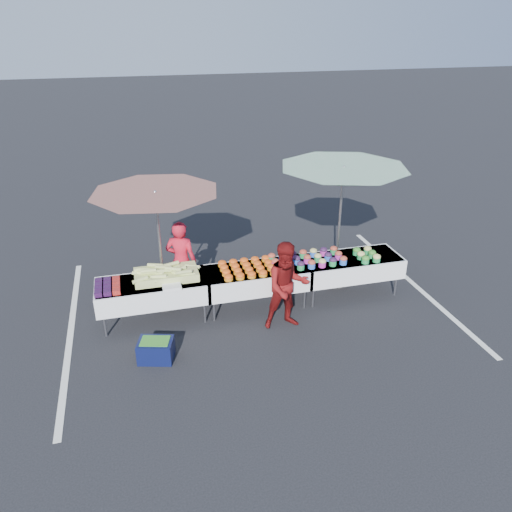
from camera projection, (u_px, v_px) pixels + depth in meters
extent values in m
plane|color=black|center=(256.00, 306.00, 9.05)|extent=(80.00, 80.00, 0.00)
cube|color=silver|center=(71.00, 331.00, 8.31)|extent=(0.10, 5.00, 0.00)
cube|color=silver|center=(413.00, 284.00, 9.79)|extent=(0.10, 5.00, 0.00)
cube|color=white|center=(152.00, 283.00, 8.32)|extent=(1.80, 0.75, 0.04)
cube|color=white|center=(153.00, 291.00, 8.39)|extent=(1.86, 0.81, 0.36)
cylinder|color=slate|center=(105.00, 326.00, 8.10)|extent=(0.04, 0.04, 0.39)
cylinder|color=slate|center=(105.00, 308.00, 8.62)|extent=(0.04, 0.04, 0.39)
cylinder|color=slate|center=(205.00, 312.00, 8.48)|extent=(0.04, 0.04, 0.39)
cylinder|color=slate|center=(199.00, 295.00, 9.00)|extent=(0.04, 0.04, 0.39)
cube|color=white|center=(256.00, 270.00, 8.73)|extent=(1.80, 0.75, 0.04)
cube|color=white|center=(256.00, 278.00, 8.80)|extent=(1.86, 0.81, 0.36)
cylinder|color=slate|center=(214.00, 311.00, 8.52)|extent=(0.04, 0.04, 0.39)
cylinder|color=slate|center=(208.00, 294.00, 9.03)|extent=(0.04, 0.04, 0.39)
cylinder|color=slate|center=(305.00, 298.00, 8.90)|extent=(0.04, 0.04, 0.39)
cylinder|color=slate|center=(294.00, 283.00, 9.41)|extent=(0.04, 0.04, 0.39)
cube|color=white|center=(351.00, 258.00, 9.15)|extent=(1.80, 0.75, 0.04)
cube|color=white|center=(350.00, 266.00, 9.22)|extent=(1.86, 0.81, 0.36)
cylinder|color=slate|center=(313.00, 297.00, 8.94)|extent=(0.04, 0.04, 0.39)
cylinder|color=slate|center=(302.00, 282.00, 9.45)|extent=(0.04, 0.04, 0.39)
cylinder|color=slate|center=(395.00, 286.00, 9.31)|extent=(0.04, 0.04, 0.39)
cylinder|color=slate|center=(380.00, 272.00, 9.83)|extent=(0.04, 0.04, 0.39)
cube|color=black|center=(98.00, 294.00, 7.86)|extent=(0.12, 0.12, 0.08)
cube|color=black|center=(98.00, 290.00, 7.98)|extent=(0.12, 0.12, 0.08)
cube|color=black|center=(99.00, 285.00, 8.10)|extent=(0.12, 0.12, 0.08)
cube|color=black|center=(99.00, 281.00, 8.23)|extent=(0.12, 0.12, 0.08)
cube|color=black|center=(107.00, 293.00, 7.89)|extent=(0.12, 0.12, 0.08)
cube|color=black|center=(107.00, 288.00, 8.01)|extent=(0.12, 0.12, 0.08)
cube|color=black|center=(107.00, 284.00, 8.14)|extent=(0.12, 0.12, 0.08)
cube|color=black|center=(107.00, 280.00, 8.26)|extent=(0.12, 0.12, 0.08)
cube|color=maroon|center=(116.00, 292.00, 7.92)|extent=(0.12, 0.12, 0.08)
cube|color=maroon|center=(116.00, 287.00, 8.05)|extent=(0.12, 0.12, 0.08)
cube|color=maroon|center=(116.00, 283.00, 8.17)|extent=(0.12, 0.12, 0.08)
cube|color=maroon|center=(116.00, 279.00, 8.29)|extent=(0.12, 0.12, 0.08)
cube|color=#C0C665|center=(166.00, 275.00, 8.38)|extent=(1.05, 0.55, 0.14)
cylinder|color=#C0C665|center=(183.00, 267.00, 8.57)|extent=(0.27, 0.09, 0.10)
cylinder|color=#C0C665|center=(142.00, 271.00, 8.29)|extent=(0.27, 0.14, 0.07)
cylinder|color=#C0C665|center=(173.00, 269.00, 8.25)|extent=(0.27, 0.14, 0.09)
cylinder|color=#C0C665|center=(140.00, 274.00, 8.29)|extent=(0.27, 0.15, 0.10)
cylinder|color=#C0C665|center=(155.00, 272.00, 8.25)|extent=(0.27, 0.15, 0.08)
cylinder|color=#C0C665|center=(163.00, 267.00, 8.35)|extent=(0.27, 0.10, 0.10)
cylinder|color=#C0C665|center=(164.00, 271.00, 8.25)|extent=(0.27, 0.07, 0.08)
cylinder|color=#C0C665|center=(159.00, 277.00, 8.16)|extent=(0.27, 0.14, 0.09)
cylinder|color=#C0C665|center=(155.00, 265.00, 8.47)|extent=(0.27, 0.12, 0.08)
cylinder|color=#C0C665|center=(192.00, 266.00, 8.55)|extent=(0.27, 0.16, 0.08)
cylinder|color=#C0C665|center=(147.00, 272.00, 8.23)|extent=(0.27, 0.11, 0.07)
cylinder|color=#C0C665|center=(162.00, 280.00, 8.14)|extent=(0.27, 0.10, 0.07)
cylinder|color=#C0C665|center=(171.00, 264.00, 8.48)|extent=(0.27, 0.12, 0.08)
cylinder|color=#C0C665|center=(140.00, 280.00, 8.05)|extent=(0.27, 0.15, 0.08)
cylinder|color=#C0C665|center=(145.00, 270.00, 8.28)|extent=(0.27, 0.10, 0.08)
cylinder|color=#C0C665|center=(179.00, 270.00, 8.35)|extent=(0.27, 0.16, 0.10)
cylinder|color=#C0C665|center=(149.00, 271.00, 8.19)|extent=(0.27, 0.12, 0.09)
cylinder|color=#C0C665|center=(184.00, 272.00, 8.19)|extent=(0.27, 0.09, 0.07)
cylinder|color=#C0C665|center=(188.00, 274.00, 8.26)|extent=(0.27, 0.10, 0.09)
cylinder|color=#C0C665|center=(182.00, 274.00, 8.30)|extent=(0.27, 0.12, 0.09)
cylinder|color=#C0C665|center=(170.00, 266.00, 8.59)|extent=(0.27, 0.10, 0.08)
cube|color=white|center=(172.00, 286.00, 8.11)|extent=(0.30, 0.25, 0.05)
cylinder|color=orange|center=(229.00, 279.00, 8.34)|extent=(0.15, 0.15, 0.05)
ellipsoid|color=#C83F0B|center=(229.00, 277.00, 8.33)|extent=(0.15, 0.15, 0.08)
cylinder|color=orange|center=(226.00, 274.00, 8.50)|extent=(0.15, 0.15, 0.05)
ellipsoid|color=#C83F0B|center=(226.00, 272.00, 8.48)|extent=(0.15, 0.15, 0.08)
cylinder|color=orange|center=(224.00, 269.00, 8.66)|extent=(0.15, 0.15, 0.05)
ellipsoid|color=#C83F0B|center=(224.00, 267.00, 8.64)|extent=(0.15, 0.15, 0.08)
cylinder|color=orange|center=(222.00, 265.00, 8.81)|extent=(0.15, 0.15, 0.05)
ellipsoid|color=#C83F0B|center=(222.00, 263.00, 8.80)|extent=(0.15, 0.15, 0.08)
cylinder|color=orange|center=(240.00, 277.00, 8.39)|extent=(0.15, 0.15, 0.05)
ellipsoid|color=#C83F0B|center=(240.00, 275.00, 8.37)|extent=(0.15, 0.15, 0.08)
cylinder|color=orange|center=(238.00, 273.00, 8.55)|extent=(0.15, 0.15, 0.05)
ellipsoid|color=#C83F0B|center=(238.00, 270.00, 8.53)|extent=(0.15, 0.15, 0.08)
cylinder|color=orange|center=(235.00, 268.00, 8.70)|extent=(0.15, 0.15, 0.05)
ellipsoid|color=#C83F0B|center=(235.00, 266.00, 8.69)|extent=(0.15, 0.15, 0.08)
cylinder|color=orange|center=(233.00, 263.00, 8.86)|extent=(0.15, 0.15, 0.05)
ellipsoid|color=#C83F0B|center=(233.00, 261.00, 8.84)|extent=(0.15, 0.15, 0.08)
cylinder|color=orange|center=(252.00, 276.00, 8.44)|extent=(0.15, 0.15, 0.05)
ellipsoid|color=#C83F0B|center=(252.00, 274.00, 8.42)|extent=(0.15, 0.15, 0.08)
cylinder|color=orange|center=(249.00, 271.00, 8.59)|extent=(0.15, 0.15, 0.05)
ellipsoid|color=#C83F0B|center=(249.00, 269.00, 8.58)|extent=(0.15, 0.15, 0.08)
cylinder|color=orange|center=(247.00, 267.00, 8.75)|extent=(0.15, 0.15, 0.05)
ellipsoid|color=#C83F0B|center=(247.00, 265.00, 8.73)|extent=(0.15, 0.15, 0.08)
cylinder|color=orange|center=(244.00, 262.00, 8.91)|extent=(0.15, 0.15, 0.05)
ellipsoid|color=#C83F0B|center=(244.00, 260.00, 8.89)|extent=(0.15, 0.15, 0.08)
cylinder|color=orange|center=(263.00, 274.00, 8.48)|extent=(0.15, 0.15, 0.05)
ellipsoid|color=#C83F0B|center=(263.00, 272.00, 8.46)|extent=(0.15, 0.15, 0.08)
cylinder|color=orange|center=(260.00, 270.00, 8.64)|extent=(0.15, 0.15, 0.05)
ellipsoid|color=#C83F0B|center=(260.00, 268.00, 8.62)|extent=(0.15, 0.15, 0.08)
cylinder|color=orange|center=(258.00, 265.00, 8.80)|extent=(0.15, 0.15, 0.05)
ellipsoid|color=#C83F0B|center=(258.00, 263.00, 8.78)|extent=(0.15, 0.15, 0.08)
cylinder|color=orange|center=(255.00, 261.00, 8.95)|extent=(0.15, 0.15, 0.05)
ellipsoid|color=#C83F0B|center=(255.00, 259.00, 8.93)|extent=(0.15, 0.15, 0.08)
cylinder|color=orange|center=(274.00, 273.00, 8.53)|extent=(0.15, 0.15, 0.05)
ellipsoid|color=#C83F0B|center=(274.00, 271.00, 8.51)|extent=(0.15, 0.15, 0.08)
cylinder|color=orange|center=(271.00, 268.00, 8.68)|extent=(0.15, 0.15, 0.05)
ellipsoid|color=#C83F0B|center=(271.00, 266.00, 8.67)|extent=(0.15, 0.15, 0.08)
cylinder|color=orange|center=(268.00, 264.00, 8.84)|extent=(0.15, 0.15, 0.05)
ellipsoid|color=#C83F0B|center=(268.00, 262.00, 8.82)|extent=(0.15, 0.15, 0.08)
cylinder|color=orange|center=(266.00, 260.00, 9.00)|extent=(0.15, 0.15, 0.05)
ellipsoid|color=#C83F0B|center=(266.00, 258.00, 8.98)|extent=(0.15, 0.15, 0.08)
cylinder|color=blue|center=(279.00, 270.00, 8.59)|extent=(0.13, 0.13, 0.10)
ellipsoid|color=maroon|center=(279.00, 266.00, 8.57)|extent=(0.14, 0.14, 0.10)
cylinder|color=#B72798|center=(275.00, 264.00, 8.78)|extent=(0.13, 0.13, 0.10)
ellipsoid|color=maroon|center=(275.00, 261.00, 8.76)|extent=(0.14, 0.14, 0.10)
cylinder|color=#218745|center=(272.00, 259.00, 8.98)|extent=(0.13, 0.13, 0.10)
ellipsoid|color=maroon|center=(272.00, 256.00, 8.95)|extent=(0.14, 0.14, 0.10)
cylinder|color=#B72798|center=(290.00, 268.00, 8.64)|extent=(0.13, 0.13, 0.10)
ellipsoid|color=tan|center=(290.00, 265.00, 8.61)|extent=(0.14, 0.14, 0.10)
cylinder|color=#218745|center=(286.00, 263.00, 8.83)|extent=(0.13, 0.13, 0.10)
ellipsoid|color=tan|center=(286.00, 260.00, 8.80)|extent=(0.14, 0.14, 0.10)
cylinder|color=blue|center=(282.00, 257.00, 9.02)|extent=(0.13, 0.13, 0.10)
ellipsoid|color=tan|center=(282.00, 254.00, 9.00)|extent=(0.14, 0.14, 0.10)
cylinder|color=#218745|center=(301.00, 267.00, 8.68)|extent=(0.13, 0.13, 0.10)
ellipsoid|color=#281230|center=(301.00, 264.00, 8.66)|extent=(0.14, 0.14, 0.10)
cylinder|color=blue|center=(297.00, 261.00, 8.88)|extent=(0.13, 0.13, 0.10)
ellipsoid|color=#281230|center=(297.00, 258.00, 8.85)|extent=(0.14, 0.14, 0.10)
cylinder|color=#B72798|center=(293.00, 256.00, 9.07)|extent=(0.13, 0.13, 0.10)
ellipsoid|color=#281230|center=(293.00, 253.00, 9.04)|extent=(0.14, 0.14, 0.10)
cylinder|color=blue|center=(312.00, 266.00, 8.73)|extent=(0.13, 0.13, 0.10)
ellipsoid|color=maroon|center=(312.00, 262.00, 8.71)|extent=(0.14, 0.14, 0.10)
cylinder|color=#B72798|center=(307.00, 260.00, 8.92)|extent=(0.13, 0.13, 0.10)
ellipsoid|color=maroon|center=(307.00, 257.00, 8.90)|extent=(0.14, 0.14, 0.10)
cylinder|color=#218745|center=(303.00, 255.00, 9.11)|extent=(0.13, 0.13, 0.10)
ellipsoid|color=maroon|center=(303.00, 252.00, 9.09)|extent=(0.14, 0.14, 0.10)
cylinder|color=#B72798|center=(322.00, 264.00, 8.78)|extent=(0.13, 0.13, 0.10)
ellipsoid|color=tan|center=(322.00, 261.00, 8.75)|extent=(0.14, 0.14, 0.10)
cylinder|color=#218745|center=(318.00, 259.00, 8.97)|extent=(0.13, 0.13, 0.10)
ellipsoid|color=tan|center=(318.00, 256.00, 8.94)|extent=(0.14, 0.14, 0.10)
cylinder|color=blue|center=(313.00, 254.00, 9.16)|extent=(0.13, 0.13, 0.10)
ellipsoid|color=tan|center=(313.00, 251.00, 9.13)|extent=(0.14, 0.14, 0.10)
cylinder|color=#218745|center=(333.00, 263.00, 8.82)|extent=(0.13, 0.13, 0.10)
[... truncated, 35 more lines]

